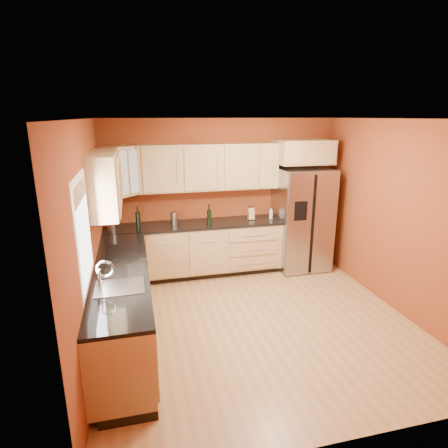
{
  "coord_description": "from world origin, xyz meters",
  "views": [
    {
      "loc": [
        -1.48,
        -4.2,
        2.63
      ],
      "look_at": [
        -0.23,
        0.9,
        1.11
      ],
      "focal_mm": 30.0,
      "sensor_mm": 36.0,
      "label": 1
    }
  ],
  "objects_px": {
    "canister_left": "(174,218)",
    "knife_block": "(251,214)",
    "soap_dispenser": "(271,213)",
    "wine_bottle_a": "(138,217)",
    "refrigerator": "(302,219)"
  },
  "relations": [
    {
      "from": "canister_left",
      "to": "knife_block",
      "type": "bearing_deg",
      "value": 0.32
    },
    {
      "from": "soap_dispenser",
      "to": "knife_block",
      "type": "bearing_deg",
      "value": 177.35
    },
    {
      "from": "wine_bottle_a",
      "to": "soap_dispenser",
      "type": "relative_size",
      "value": 1.93
    },
    {
      "from": "refrigerator",
      "to": "wine_bottle_a",
      "type": "distance_m",
      "value": 2.8
    },
    {
      "from": "refrigerator",
      "to": "canister_left",
      "type": "relative_size",
      "value": 8.53
    },
    {
      "from": "canister_left",
      "to": "wine_bottle_a",
      "type": "bearing_deg",
      "value": -178.36
    },
    {
      "from": "canister_left",
      "to": "wine_bottle_a",
      "type": "relative_size",
      "value": 0.61
    },
    {
      "from": "refrigerator",
      "to": "knife_block",
      "type": "xyz_separation_m",
      "value": [
        -0.91,
        0.09,
        0.13
      ]
    },
    {
      "from": "refrigerator",
      "to": "canister_left",
      "type": "bearing_deg",
      "value": 177.94
    },
    {
      "from": "wine_bottle_a",
      "to": "knife_block",
      "type": "height_order",
      "value": "wine_bottle_a"
    },
    {
      "from": "soap_dispenser",
      "to": "wine_bottle_a",
      "type": "bearing_deg",
      "value": -179.81
    },
    {
      "from": "refrigerator",
      "to": "canister_left",
      "type": "distance_m",
      "value": 2.23
    },
    {
      "from": "canister_left",
      "to": "soap_dispenser",
      "type": "bearing_deg",
      "value": -0.32
    },
    {
      "from": "refrigerator",
      "to": "wine_bottle_a",
      "type": "height_order",
      "value": "refrigerator"
    },
    {
      "from": "knife_block",
      "to": "soap_dispenser",
      "type": "xyz_separation_m",
      "value": [
        0.36,
        -0.02,
        -0.01
      ]
    }
  ]
}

